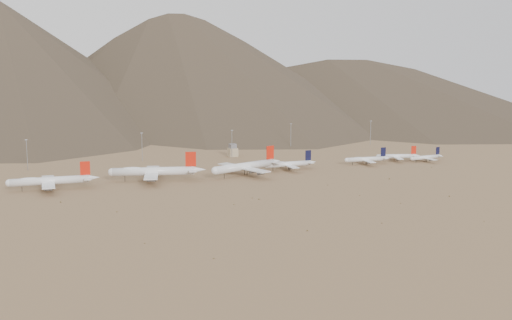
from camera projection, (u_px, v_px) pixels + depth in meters
name	position (u px, v px, depth m)	size (l,w,h in m)	color
ground	(256.00, 182.00, 478.18)	(3000.00, 3000.00, 0.00)	#A27D54
mountain_ridge	(69.00, 26.00, 1263.59)	(4400.00, 1000.00, 300.00)	brown
widebody_west	(50.00, 181.00, 449.83)	(63.65, 49.26, 18.93)	white
widebody_centre	(154.00, 171.00, 481.05)	(70.76, 56.15, 21.70)	white
widebody_east	(245.00, 166.00, 504.07)	(68.40, 54.23, 20.94)	white
narrowbody_a	(290.00, 164.00, 527.47)	(47.10, 33.80, 15.53)	white
narrowbody_b	(367.00, 159.00, 554.80)	(43.02, 31.26, 14.25)	white
narrowbody_c	(398.00, 156.00, 572.68)	(39.03, 29.13, 13.42)	white
narrowbody_d	(426.00, 157.00, 568.98)	(37.23, 26.77, 12.28)	white
control_tower	(233.00, 151.00, 597.44)	(8.00, 8.00, 12.00)	tan
mast_far_west	(27.00, 153.00, 525.00)	(2.00, 0.60, 25.70)	gray
mast_west	(142.00, 145.00, 570.29)	(2.00, 0.60, 25.70)	gray
mast_centre	(232.00, 142.00, 589.46)	(2.00, 0.60, 25.70)	gray
mast_east	(291.00, 135.00, 646.94)	(2.00, 0.60, 25.70)	gray
mast_far_east	(371.00, 131.00, 674.33)	(2.00, 0.60, 25.70)	gray
desert_scrub	(309.00, 203.00, 407.99)	(400.95, 171.25, 0.83)	brown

